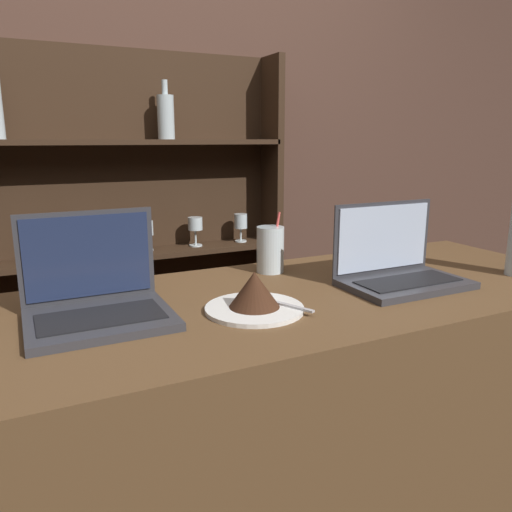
{
  "coord_description": "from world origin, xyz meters",
  "views": [
    {
      "loc": [
        -0.44,
        -0.71,
        1.43
      ],
      "look_at": [
        0.08,
        0.36,
        1.15
      ],
      "focal_mm": 35.0,
      "sensor_mm": 36.0,
      "label": 1
    }
  ],
  "objects_px": {
    "laptop_far": "(397,266)",
    "water_glass": "(270,249)",
    "cake_plate": "(255,296)",
    "laptop_near": "(96,297)"
  },
  "relations": [
    {
      "from": "laptop_far",
      "to": "cake_plate",
      "type": "distance_m",
      "value": 0.44
    },
    {
      "from": "water_glass",
      "to": "cake_plate",
      "type": "bearing_deg",
      "value": -123.49
    },
    {
      "from": "cake_plate",
      "to": "water_glass",
      "type": "xyz_separation_m",
      "value": [
        0.19,
        0.29,
        0.03
      ]
    },
    {
      "from": "laptop_far",
      "to": "water_glass",
      "type": "distance_m",
      "value": 0.36
    },
    {
      "from": "laptop_far",
      "to": "water_glass",
      "type": "xyz_separation_m",
      "value": [
        -0.25,
        0.26,
        0.02
      ]
    },
    {
      "from": "laptop_far",
      "to": "cake_plate",
      "type": "bearing_deg",
      "value": -176.21
    },
    {
      "from": "laptop_near",
      "to": "cake_plate",
      "type": "bearing_deg",
      "value": -18.58
    },
    {
      "from": "laptop_near",
      "to": "water_glass",
      "type": "bearing_deg",
      "value": 18.94
    },
    {
      "from": "laptop_far",
      "to": "water_glass",
      "type": "bearing_deg",
      "value": 133.68
    },
    {
      "from": "laptop_near",
      "to": "water_glass",
      "type": "height_order",
      "value": "laptop_near"
    }
  ]
}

